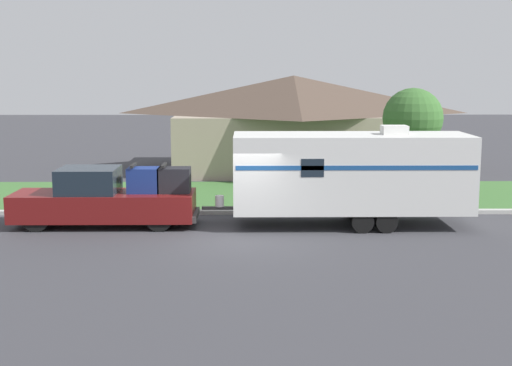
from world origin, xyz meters
The scene contains 8 objects.
ground_plane centered at (0.00, 0.00, 0.00)m, with size 120.00×120.00×0.00m, color #38383D.
curb_strip centered at (0.00, 3.75, 0.07)m, with size 80.00×0.30×0.14m.
lawn_strip centered at (0.00, 7.40, 0.01)m, with size 80.00×7.00×0.03m.
house_across_street centered at (2.53, 15.19, 2.45)m, with size 12.48×8.45×4.73m.
pickup_truck centered at (-4.33, 1.86, 0.88)m, with size 5.93×1.91×2.02m.
travel_trailer centered at (3.56, 1.86, 1.74)m, with size 8.59×2.47×3.25m.
mailbox centered at (-3.63, 4.32, 0.96)m, with size 0.48×0.20×1.24m.
tree_in_yard centered at (6.73, 7.24, 3.11)m, with size 2.37×2.37×4.31m.
Camera 1 is at (0.23, -20.77, 4.99)m, focal length 50.00 mm.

